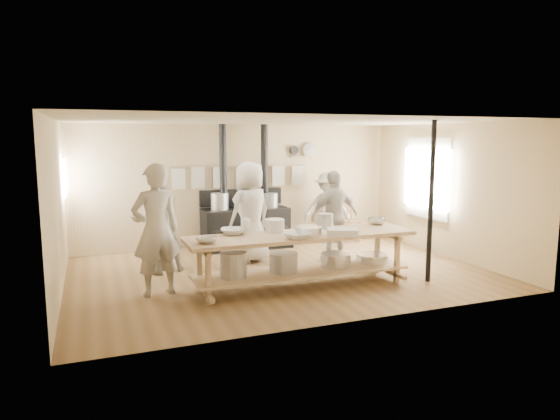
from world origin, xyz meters
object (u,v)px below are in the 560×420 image
(cook_far_left, at_px, (156,230))
(prep_table, at_px, (301,255))
(cook_by_window, at_px, (327,208))
(chair, at_px, (347,229))
(cook_right, at_px, (334,216))
(roasting_pan, at_px, (342,232))
(stove, at_px, (245,224))
(cook_center, at_px, (250,212))
(cook_left, at_px, (157,220))

(cook_far_left, bearing_deg, prep_table, 157.60)
(cook_by_window, relative_size, chair, 1.64)
(cook_right, relative_size, roasting_pan, 3.78)
(cook_by_window, distance_m, chair, 0.71)
(stove, relative_size, cook_by_window, 1.65)
(prep_table, distance_m, cook_center, 1.87)
(cook_far_left, xyz_separation_m, roasting_pan, (2.68, -0.74, -0.08))
(cook_far_left, bearing_deg, cook_left, -109.51)
(prep_table, distance_m, cook_right, 1.87)
(chair, bearing_deg, prep_table, -128.14)
(cook_left, bearing_deg, stove, -163.75)
(cook_center, bearing_deg, roasting_pan, 87.39)
(cook_far_left, relative_size, cook_right, 1.14)
(prep_table, bearing_deg, cook_left, 140.09)
(cook_left, bearing_deg, cook_by_window, 178.97)
(prep_table, bearing_deg, roasting_pan, -31.58)
(prep_table, xyz_separation_m, roasting_pan, (0.54, -0.33, 0.38))
(cook_far_left, relative_size, cook_left, 1.05)
(stove, xyz_separation_m, cook_left, (-1.98, -1.37, 0.41))
(cook_far_left, height_order, cook_center, cook_far_left)
(cook_far_left, distance_m, cook_by_window, 4.69)
(stove, height_order, chair, stove)
(prep_table, xyz_separation_m, cook_center, (-0.26, 1.80, 0.42))
(cook_left, xyz_separation_m, cook_by_window, (3.83, 1.20, -0.14))
(cook_far_left, height_order, cook_left, cook_far_left)
(cook_center, relative_size, chair, 1.97)
(roasting_pan, bearing_deg, cook_left, 141.73)
(stove, distance_m, cook_far_left, 3.41)
(cook_far_left, relative_size, cook_center, 1.04)
(cook_left, bearing_deg, cook_far_left, 63.67)
(cook_far_left, bearing_deg, cook_right, -176.34)
(roasting_pan, bearing_deg, cook_center, 110.54)
(cook_center, relative_size, cook_by_window, 1.20)
(cook_center, height_order, chair, cook_center)
(chair, bearing_deg, cook_center, -156.51)
(chair, bearing_deg, roasting_pan, -118.37)
(cook_far_left, xyz_separation_m, cook_right, (3.41, 0.93, -0.12))
(prep_table, height_order, chair, chair)
(cook_left, height_order, cook_center, cook_center)
(cook_right, xyz_separation_m, roasting_pan, (-0.72, -1.67, 0.04))
(chair, bearing_deg, cook_by_window, -176.53)
(cook_right, height_order, chair, cook_right)
(cook_far_left, distance_m, chair, 5.18)
(prep_table, relative_size, roasting_pan, 7.93)
(stove, relative_size, cook_right, 1.51)
(cook_center, bearing_deg, cook_by_window, -176.75)
(cook_center, xyz_separation_m, chair, (2.62, 1.07, -0.66))
(chair, height_order, roasting_pan, chair)
(stove, bearing_deg, cook_by_window, -5.16)
(roasting_pan, bearing_deg, prep_table, 148.42)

